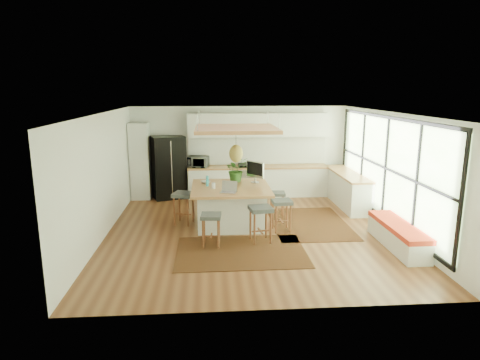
{
  "coord_description": "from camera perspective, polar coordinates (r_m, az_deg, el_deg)",
  "views": [
    {
      "loc": [
        -0.9,
        -9.07,
        3.23
      ],
      "look_at": [
        -0.2,
        0.5,
        1.1
      ],
      "focal_mm": 31.08,
      "sensor_mm": 36.0,
      "label": 1
    }
  ],
  "objects": [
    {
      "name": "wall_front",
      "position": [
        5.95,
        4.77,
        -5.95
      ],
      "size": [
        6.5,
        0.0,
        6.5
      ],
      "primitive_type": "plane",
      "rotation": [
        -1.57,
        0.0,
        0.0
      ],
      "color": "white",
      "rests_on": "ground"
    },
    {
      "name": "wall_back",
      "position": [
        12.74,
        -0.09,
        4.03
      ],
      "size": [
        6.5,
        0.0,
        6.5
      ],
      "primitive_type": "plane",
      "rotation": [
        1.57,
        0.0,
        0.0
      ],
      "color": "white",
      "rests_on": "ground"
    },
    {
      "name": "upper_cabinets",
      "position": [
        12.52,
        2.5,
        7.55
      ],
      "size": [
        4.2,
        0.34,
        0.7
      ],
      "primitive_type": "cube",
      "color": "white",
      "rests_on": "wall_back"
    },
    {
      "name": "island_bottle_1",
      "position": [
        9.71,
        -3.61,
        -0.63
      ],
      "size": [
        0.07,
        0.07,
        0.19
      ],
      "primitive_type": "cylinder",
      "color": "white",
      "rests_on": "island"
    },
    {
      "name": "pantry",
      "position": [
        12.6,
        -13.51,
        2.55
      ],
      "size": [
        0.55,
        0.6,
        2.25
      ],
      "primitive_type": "cube",
      "color": "white",
      "rests_on": "floor"
    },
    {
      "name": "microwave",
      "position": [
        12.42,
        -5.75,
        2.68
      ],
      "size": [
        0.64,
        0.46,
        0.39
      ],
      "primitive_type": "imported",
      "rotation": [
        0.0,
        0.0,
        -0.26
      ],
      "color": "#A5A5AA",
      "rests_on": "back_counter_top"
    },
    {
      "name": "window_bench",
      "position": [
        9.25,
        20.84,
        -7.12
      ],
      "size": [
        0.52,
        2.0,
        0.5
      ],
      "primitive_type": null,
      "color": "white",
      "rests_on": "floor"
    },
    {
      "name": "ceiling_panel",
      "position": [
        9.56,
        -0.56,
        5.43
      ],
      "size": [
        1.86,
        1.86,
        0.8
      ],
      "primitive_type": null,
      "color": "#AC6D3D",
      "rests_on": "ceiling"
    },
    {
      "name": "stool_near_left",
      "position": [
        8.7,
        -3.99,
        -6.81
      ],
      "size": [
        0.44,
        0.44,
        0.69
      ],
      "primitive_type": null,
      "rotation": [
        0.0,
        0.0,
        -0.08
      ],
      "color": "#3D4143",
      "rests_on": "floor"
    },
    {
      "name": "wall_left",
      "position": [
        9.55,
        -18.34,
        0.53
      ],
      "size": [
        0.0,
        7.0,
        7.0
      ],
      "primitive_type": "plane",
      "rotation": [
        1.57,
        0.0,
        1.57
      ],
      "color": "white",
      "rests_on": "ground"
    },
    {
      "name": "laptop",
      "position": [
        9.32,
        -1.63,
        -1.02
      ],
      "size": [
        0.45,
        0.46,
        0.26
      ],
      "primitive_type": null,
      "rotation": [
        0.0,
        0.0,
        -0.29
      ],
      "color": "#A5A5AA",
      "rests_on": "island"
    },
    {
      "name": "stool_right_front",
      "position": [
        9.63,
        5.73,
        -4.92
      ],
      "size": [
        0.46,
        0.46,
        0.73
      ],
      "primitive_type": null,
      "rotation": [
        0.0,
        0.0,
        1.63
      ],
      "color": "#3D4143",
      "rests_on": "floor"
    },
    {
      "name": "island",
      "position": [
        10.01,
        -1.28,
        -3.52
      ],
      "size": [
        1.85,
        1.85,
        0.93
      ],
      "primitive_type": null,
      "color": "#AC6D3D",
      "rests_on": "floor"
    },
    {
      "name": "monitor",
      "position": [
        10.28,
        2.09,
        1.06
      ],
      "size": [
        0.53,
        0.58,
        0.54
      ],
      "primitive_type": null,
      "rotation": [
        0.0,
        0.0,
        -0.89
      ],
      "color": "#A5A5AA",
      "rests_on": "island"
    },
    {
      "name": "rug_right",
      "position": [
        10.33,
        9.46,
        -5.86
      ],
      "size": [
        1.8,
        2.6,
        0.01
      ],
      "primitive_type": "cube",
      "color": "black",
      "rests_on": "floor"
    },
    {
      "name": "back_counter_base",
      "position": [
        12.65,
        2.5,
        -0.24
      ],
      "size": [
        4.2,
        0.6,
        0.88
      ],
      "primitive_type": "cube",
      "color": "white",
      "rests_on": "floor"
    },
    {
      "name": "island_plant",
      "position": [
        10.4,
        -0.54,
        1.08
      ],
      "size": [
        0.78,
        0.8,
        0.47
      ],
      "primitive_type": "imported",
      "rotation": [
        0.0,
        0.0,
        0.53
      ],
      "color": "#1E4C19",
      "rests_on": "island"
    },
    {
      "name": "backsplash",
      "position": [
        12.77,
        2.38,
        4.04
      ],
      "size": [
        4.2,
        0.02,
        0.8
      ],
      "primitive_type": "cube",
      "color": "white",
      "rests_on": "wall_back"
    },
    {
      "name": "ceiling",
      "position": [
        9.13,
        1.5,
        9.19
      ],
      "size": [
        7.0,
        7.0,
        0.0
      ],
      "primitive_type": "plane",
      "rotation": [
        3.14,
        0.0,
        0.0
      ],
      "color": "white",
      "rests_on": "ground"
    },
    {
      "name": "floor",
      "position": [
        9.67,
        1.41,
        -7.0
      ],
      "size": [
        7.0,
        7.0,
        0.0
      ],
      "primitive_type": "plane",
      "color": "brown",
      "rests_on": "ground"
    },
    {
      "name": "stool_right_back",
      "position": [
        10.63,
        5.12,
        -3.22
      ],
      "size": [
        0.41,
        0.41,
        0.65
      ],
      "primitive_type": null,
      "rotation": [
        0.0,
        0.0,
        1.5
      ],
      "color": "#3D4143",
      "rests_on": "floor"
    },
    {
      "name": "stool_left_side",
      "position": [
        10.16,
        -7.73,
        -4.04
      ],
      "size": [
        0.58,
        0.58,
        0.78
      ],
      "primitive_type": null,
      "rotation": [
        0.0,
        0.0,
        -1.87
      ],
      "color": "#3D4143",
      "rests_on": "floor"
    },
    {
      "name": "island_bowl",
      "position": [
        10.28,
        -4.75,
        -0.29
      ],
      "size": [
        0.3,
        0.3,
        0.06
      ],
      "primitive_type": "imported",
      "rotation": [
        0.0,
        0.0,
        0.38
      ],
      "color": "silver",
      "rests_on": "island"
    },
    {
      "name": "right_counter_base",
      "position": [
        12.04,
        14.49,
        -1.29
      ],
      "size": [
        0.6,
        2.5,
        0.88
      ],
      "primitive_type": "cube",
      "color": "white",
      "rests_on": "floor"
    },
    {
      "name": "back_counter_top",
      "position": [
        12.55,
        2.52,
        1.8
      ],
      "size": [
        4.24,
        0.64,
        0.05
      ],
      "primitive_type": "cube",
      "color": "#AC6D3D",
      "rests_on": "back_counter_base"
    },
    {
      "name": "wall_right",
      "position": [
        10.15,
        20.04,
        1.08
      ],
      "size": [
        0.0,
        7.0,
        7.0
      ],
      "primitive_type": "plane",
      "rotation": [
        1.57,
        0.0,
        -1.57
      ],
      "color": "white",
      "rests_on": "ground"
    },
    {
      "name": "right_counter_top",
      "position": [
        11.94,
        14.61,
        0.85
      ],
      "size": [
        0.64,
        2.54,
        0.05
      ],
      "primitive_type": "cube",
      "color": "#AC6D3D",
      "rests_on": "right_counter_base"
    },
    {
      "name": "window_wall",
      "position": [
        10.13,
        19.91,
        1.35
      ],
      "size": [
        0.1,
        6.2,
        2.6
      ],
      "primitive_type": null,
      "color": "black",
      "rests_on": "wall_right"
    },
    {
      "name": "stool_near_right",
      "position": [
        8.92,
        2.82,
        -6.3
      ],
      "size": [
        0.52,
        0.52,
        0.78
      ],
      "primitive_type": null,
      "rotation": [
        0.0,
        0.0,
        0.15
      ],
      "color": "#3D4143",
      "rests_on": "floor"
    },
    {
      "name": "range",
      "position": [
        12.61,
        1.38,
        0.0
      ],
      "size": [
        0.76,
        0.62,
        1.0
      ],
      "primitive_type": null,
      "color": "#A5A5AA",
      "rests_on": "floor"
    },
    {
      "name": "rug_near",
      "position": [
        8.49,
        0.15,
        -9.82
      ],
      "size": [
        2.6,
        1.8,
        0.01
      ],
      "primitive_type": "cube",
      "color": "black",
      "rests_on": "floor"
    },
    {
      "name": "island_bottle_0",
      "position": [
        9.95,
        -4.49,
        -0.32
      ],
      "size": [
        0.07,
        0.07,
        0.19
      ],
      "primitive_type": "cylinder",
      "color": "#32B0CA",
      "rests_on": "island"
    },
    {
      "name": "fridge",
      "position": [
        12.52,
        -9.76,
        1.73
      ],
      "size": [
        1.1,
        0.98,
        1.86
      ],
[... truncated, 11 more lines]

